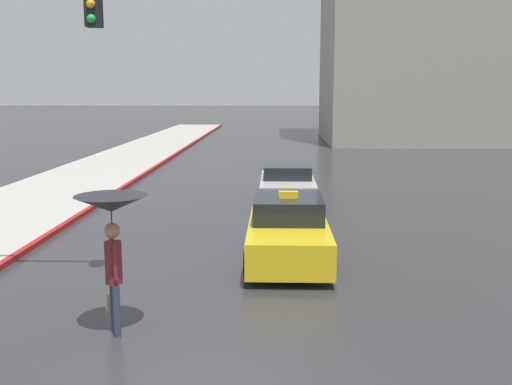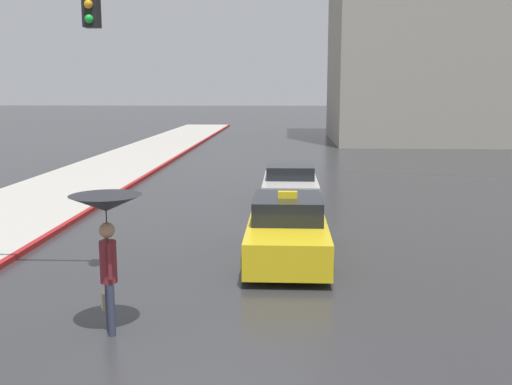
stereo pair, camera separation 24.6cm
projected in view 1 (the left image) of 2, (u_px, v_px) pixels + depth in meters
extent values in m
cube|color=gold|center=(288.00, 236.00, 13.89)|extent=(1.80, 4.52, 0.75)
cube|color=black|center=(288.00, 208.00, 14.01)|extent=(1.58, 2.03, 0.53)
cylinder|color=black|center=(330.00, 264.00, 12.52)|extent=(0.20, 0.60, 0.60)
cylinder|color=black|center=(249.00, 263.00, 12.58)|extent=(0.20, 0.60, 0.60)
cylinder|color=black|center=(320.00, 233.00, 15.28)|extent=(0.20, 0.60, 0.60)
cylinder|color=black|center=(253.00, 232.00, 15.34)|extent=(0.20, 0.60, 0.60)
cube|color=yellow|center=(288.00, 195.00, 13.73)|extent=(0.44, 0.16, 0.16)
cube|color=#B7B2AD|center=(287.00, 190.00, 20.38)|extent=(1.80, 4.08, 0.77)
cube|color=black|center=(287.00, 171.00, 20.48)|extent=(1.58, 1.83, 0.44)
cylinder|color=black|center=(315.00, 204.00, 19.15)|extent=(0.20, 0.60, 0.60)
cylinder|color=black|center=(261.00, 204.00, 19.20)|extent=(0.20, 0.60, 0.60)
cylinder|color=black|center=(310.00, 191.00, 21.64)|extent=(0.20, 0.60, 0.60)
cylinder|color=black|center=(263.00, 191.00, 21.69)|extent=(0.20, 0.60, 0.60)
cylinder|color=#2D3347|center=(117.00, 311.00, 9.50)|extent=(0.16, 0.16, 0.86)
cylinder|color=#2D3347|center=(114.00, 306.00, 9.69)|extent=(0.16, 0.16, 0.86)
cylinder|color=maroon|center=(113.00, 262.00, 9.47)|extent=(0.36, 0.36, 0.68)
sphere|color=#997051|center=(112.00, 231.00, 9.38)|extent=(0.25, 0.25, 0.25)
cylinder|color=maroon|center=(115.00, 262.00, 9.30)|extent=(0.09, 0.09, 0.58)
cylinder|color=maroon|center=(111.00, 257.00, 9.62)|extent=(0.09, 0.09, 0.58)
cone|color=#232328|center=(111.00, 204.00, 9.31)|extent=(1.14, 1.14, 0.26)
cylinder|color=black|center=(112.00, 226.00, 9.37)|extent=(0.02, 0.02, 0.71)
cube|color=#BFB28C|center=(109.00, 301.00, 9.80)|extent=(0.17, 0.21, 0.28)
cube|color=black|center=(93.00, 5.00, 10.99)|extent=(0.28, 0.28, 0.80)
sphere|color=orange|center=(91.00, 4.00, 10.83)|extent=(0.16, 0.16, 0.16)
sphere|color=green|center=(91.00, 19.00, 10.87)|extent=(0.16, 0.16, 0.16)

